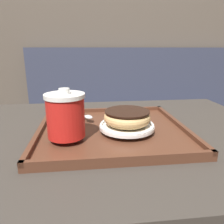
{
  "coord_description": "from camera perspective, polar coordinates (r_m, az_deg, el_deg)",
  "views": [
    {
      "loc": [
        -0.08,
        -0.61,
        1.0
      ],
      "look_at": [
        -0.01,
        -0.02,
        0.82
      ],
      "focal_mm": 35.0,
      "sensor_mm": 36.0,
      "label": 1
    }
  ],
  "objects": [
    {
      "name": "spoon",
      "position": [
        0.71,
        -6.88,
        -1.02
      ],
      "size": [
        0.08,
        0.13,
        0.01
      ],
      "rotation": [
        0.0,
        0.0,
        5.22
      ],
      "color": "silver",
      "rests_on": "serving_tray"
    },
    {
      "name": "cafe_table",
      "position": [
        0.74,
        0.51,
        -16.86
      ],
      "size": [
        1.0,
        0.73,
        0.76
      ],
      "color": "#38332D",
      "rests_on": "ground_plane"
    },
    {
      "name": "coffee_cup_front",
      "position": [
        0.55,
        -12.01,
        -0.77
      ],
      "size": [
        0.1,
        0.1,
        0.12
      ],
      "color": "red",
      "rests_on": "serving_tray"
    },
    {
      "name": "donut_chocolate_glazed",
      "position": [
        0.6,
        3.95,
        -1.3
      ],
      "size": [
        0.13,
        0.13,
        0.04
      ],
      "color": "#DBB270",
      "rests_on": "plate_with_chocolate_donut"
    },
    {
      "name": "wall_behind",
      "position": [
        1.73,
        -4.41,
        23.1
      ],
      "size": [
        8.0,
        0.05,
        2.4
      ],
      "color": "brown",
      "rests_on": "ground_plane"
    },
    {
      "name": "booth_bench",
      "position": [
        1.66,
        5.96,
        -7.86
      ],
      "size": [
        1.53,
        0.44,
        1.0
      ],
      "color": "#33384C",
      "rests_on": "ground_plane"
    },
    {
      "name": "plate_with_chocolate_donut",
      "position": [
        0.61,
        3.9,
        -3.6
      ],
      "size": [
        0.15,
        0.15,
        0.01
      ],
      "color": "white",
      "rests_on": "serving_tray"
    },
    {
      "name": "serving_tray",
      "position": [
        0.64,
        -0.0,
        -4.91
      ],
      "size": [
        0.42,
        0.39,
        0.02
      ],
      "color": "#512D1E",
      "rests_on": "cafe_table"
    }
  ]
}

